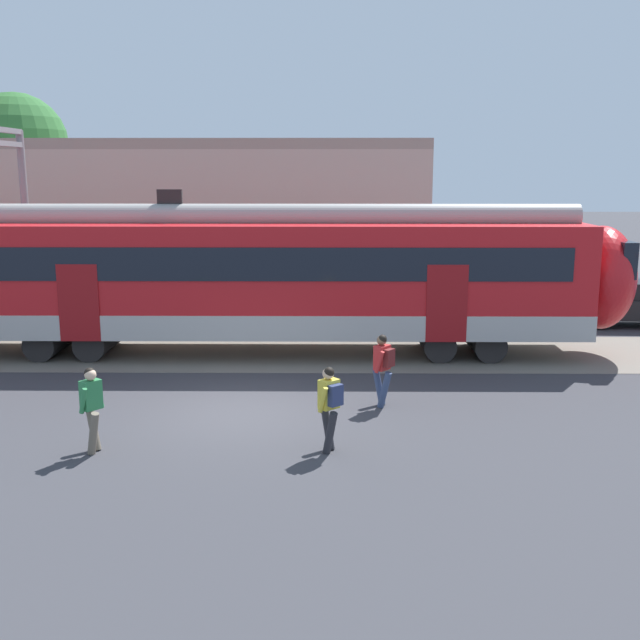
% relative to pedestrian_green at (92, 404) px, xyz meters
% --- Properties ---
extents(ground_plane, '(160.00, 160.00, 0.00)m').
position_rel_pedestrian_green_xyz_m(ground_plane, '(2.54, 2.37, -0.96)').
color(ground_plane, '#38383D').
extents(pedestrian_green, '(0.47, 0.67, 1.67)m').
position_rel_pedestrian_green_xyz_m(pedestrian_green, '(0.00, 0.00, 0.00)').
color(pedestrian_green, '#6B6051').
rests_on(pedestrian_green, ground).
extents(pedestrian_yellow, '(0.50, 0.69, 1.67)m').
position_rel_pedestrian_green_xyz_m(pedestrian_yellow, '(4.47, 0.07, 0.03)').
color(pedestrian_yellow, '#28282D').
rests_on(pedestrian_yellow, ground).
extents(pedestrian_red, '(0.53, 0.67, 1.67)m').
position_rel_pedestrian_green_xyz_m(pedestrian_red, '(5.68, 2.87, 0.03)').
color(pedestrian_red, navy).
rests_on(pedestrian_red, ground).
extents(parked_car_black, '(4.08, 1.91, 1.54)m').
position_rel_pedestrian_green_xyz_m(parked_car_black, '(14.81, 11.90, -0.18)').
color(parked_car_black, black).
rests_on(parked_car_black, ground).
extents(background_building, '(21.66, 5.00, 9.20)m').
position_rel_pedestrian_green_xyz_m(background_building, '(-2.55, 16.97, 2.24)').
color(background_building, '#B2A899').
rests_on(background_building, ground).
extents(street_tree_left, '(4.20, 4.20, 8.44)m').
position_rel_pedestrian_green_xyz_m(street_tree_left, '(-8.64, 18.69, 5.35)').
color(street_tree_left, brown).
rests_on(street_tree_left, ground).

